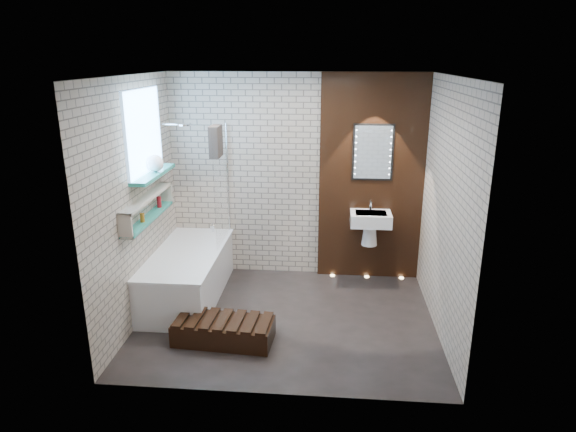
# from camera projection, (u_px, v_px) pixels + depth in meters

# --- Properties ---
(ground) EXTENTS (3.20, 3.20, 0.00)m
(ground) POSITION_uv_depth(u_px,v_px,m) (287.00, 319.00, 5.59)
(ground) COLOR black
(ground) RESTS_ON ground
(room_shell) EXTENTS (3.24, 3.20, 2.60)m
(room_shell) POSITION_uv_depth(u_px,v_px,m) (287.00, 207.00, 5.19)
(room_shell) COLOR tan
(room_shell) RESTS_ON ground
(walnut_panel) EXTENTS (1.30, 0.06, 2.60)m
(walnut_panel) POSITION_uv_depth(u_px,v_px,m) (371.00, 180.00, 6.32)
(walnut_panel) COLOR black
(walnut_panel) RESTS_ON ground
(clerestory_window) EXTENTS (0.18, 1.00, 0.94)m
(clerestory_window) POSITION_uv_depth(u_px,v_px,m) (145.00, 141.00, 5.47)
(clerestory_window) COLOR #7FADE0
(clerestory_window) RESTS_ON room_shell
(display_niche) EXTENTS (0.14, 1.30, 0.26)m
(display_niche) POSITION_uv_depth(u_px,v_px,m) (148.00, 208.00, 5.49)
(display_niche) COLOR teal
(display_niche) RESTS_ON room_shell
(bathtub) EXTENTS (0.79, 1.74, 0.70)m
(bathtub) POSITION_uv_depth(u_px,v_px,m) (188.00, 274.00, 6.03)
(bathtub) COLOR white
(bathtub) RESTS_ON ground
(bath_screen) EXTENTS (0.01, 0.78, 1.40)m
(bath_screen) POSITION_uv_depth(u_px,v_px,m) (222.00, 185.00, 6.12)
(bath_screen) COLOR white
(bath_screen) RESTS_ON bathtub
(towel) EXTENTS (0.11, 0.27, 0.36)m
(towel) POSITION_uv_depth(u_px,v_px,m) (216.00, 141.00, 5.74)
(towel) COLOR black
(towel) RESTS_ON bath_screen
(shower_head) EXTENTS (0.18, 0.18, 0.02)m
(shower_head) POSITION_uv_depth(u_px,v_px,m) (185.00, 125.00, 5.99)
(shower_head) COLOR silver
(shower_head) RESTS_ON room_shell
(washbasin) EXTENTS (0.50, 0.36, 0.58)m
(washbasin) POSITION_uv_depth(u_px,v_px,m) (370.00, 223.00, 6.29)
(washbasin) COLOR white
(washbasin) RESTS_ON walnut_panel
(led_mirror) EXTENTS (0.50, 0.02, 0.70)m
(led_mirror) POSITION_uv_depth(u_px,v_px,m) (373.00, 152.00, 6.18)
(led_mirror) COLOR black
(led_mirror) RESTS_ON walnut_panel
(walnut_step) EXTENTS (1.02, 0.51, 0.22)m
(walnut_step) POSITION_uv_depth(u_px,v_px,m) (224.00, 331.00, 5.13)
(walnut_step) COLOR black
(walnut_step) RESTS_ON ground
(niche_bottles) EXTENTS (0.05, 0.59, 0.13)m
(niche_bottles) POSITION_uv_depth(u_px,v_px,m) (153.00, 208.00, 5.65)
(niche_bottles) COLOR maroon
(niche_bottles) RESTS_ON display_niche
(sill_vases) EXTENTS (0.19, 0.19, 0.19)m
(sill_vases) POSITION_uv_depth(u_px,v_px,m) (155.00, 163.00, 5.59)
(sill_vases) COLOR white
(sill_vases) RESTS_ON clerestory_window
(floor_uplights) EXTENTS (0.96, 0.06, 0.01)m
(floor_uplights) POSITION_uv_depth(u_px,v_px,m) (367.00, 277.00, 6.65)
(floor_uplights) COLOR #FFD899
(floor_uplights) RESTS_ON ground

